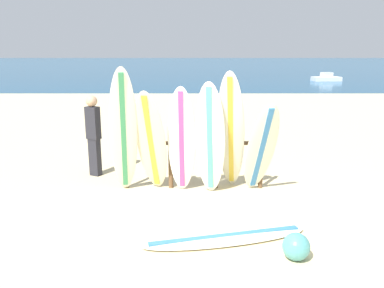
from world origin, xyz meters
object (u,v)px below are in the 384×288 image
object	(u,v)px
surfboard_leaning_center_left	(180,141)
surfboard_leaning_right	(260,149)
surfboard_leaning_center_right	(230,133)
surfboard_lying_on_sand	(225,237)
beach_ball	(295,246)
surfboard_leaning_left	(150,142)
surfboard_leaning_center	(209,139)
surfboard_leaning_far_left	(122,133)
surfboard_rack	(192,156)
beachgoer_standing	(92,132)
small_boat_offshore	(325,78)

from	to	relation	value
surfboard_leaning_center_left	surfboard_leaning_right	bearing A→B (deg)	-5.13
surfboard_leaning_center_right	surfboard_leaning_right	xyz separation A→B (m)	(0.55, -0.14, -0.27)
surfboard_lying_on_sand	beach_ball	distance (m)	1.05
surfboard_leaning_center_left	beach_ball	size ratio (longest dim) A/B	5.65
surfboard_leaning_left	surfboard_lying_on_sand	world-z (taller)	surfboard_leaning_left
surfboard_leaning_center	surfboard_leaning_center_right	distance (m)	0.42
surfboard_leaning_right	surfboard_lying_on_sand	distance (m)	2.11
surfboard_leaning_center_left	surfboard_lying_on_sand	bearing A→B (deg)	-69.90
surfboard_leaning_far_left	beach_ball	world-z (taller)	surfboard_leaning_far_left
surfboard_rack	surfboard_leaning_far_left	world-z (taller)	surfboard_leaning_far_left
surfboard_leaning_left	surfboard_leaning_right	distance (m)	2.04
surfboard_lying_on_sand	beachgoer_standing	bearing A→B (deg)	131.15
surfboard_leaning_center_right	surfboard_leaning_right	world-z (taller)	surfboard_leaning_center_right
surfboard_leaning_center_right	surfboard_lying_on_sand	world-z (taller)	surfboard_leaning_center_right
surfboard_leaning_left	surfboard_leaning_center	size ratio (longest dim) A/B	0.93
surfboard_leaning_center	surfboard_lying_on_sand	distance (m)	2.08
surfboard_leaning_left	beach_ball	size ratio (longest dim) A/B	5.50
surfboard_leaning_right	beachgoer_standing	size ratio (longest dim) A/B	1.04
surfboard_rack	surfboard_leaning_center_left	xyz separation A→B (m)	(-0.22, -0.31, 0.38)
surfboard_leaning_center_left	surfboard_leaning_left	bearing A→B (deg)	-178.57
surfboard_rack	beachgoer_standing	size ratio (longest dim) A/B	1.59
surfboard_leaning_center_right	beach_ball	distance (m)	2.73
surfboard_leaning_right	beachgoer_standing	bearing A→B (deg)	160.05
surfboard_leaning_right	beach_ball	world-z (taller)	surfboard_leaning_right
surfboard_rack	surfboard_leaning_center_right	size ratio (longest dim) A/B	1.17
surfboard_rack	surfboard_lying_on_sand	xyz separation A→B (m)	(0.47, -2.19, -0.63)
surfboard_rack	surfboard_leaning_right	world-z (taller)	surfboard_leaning_right
surfboard_leaning_center	small_boat_offshore	size ratio (longest dim) A/B	0.91
surfboard_rack	surfboard_leaning_center	world-z (taller)	surfboard_leaning_center
beach_ball	surfboard_leaning_center_left	bearing A→B (deg)	122.73
surfboard_leaning_center_right	beach_ball	xyz separation A→B (m)	(0.65, -2.45, -1.00)
surfboard_leaning_center_left	surfboard_leaning_center	bearing A→B (deg)	-11.09
surfboard_rack	surfboard_leaning_center	size ratio (longest dim) A/B	1.28
surfboard_leaning_far_left	beach_ball	bearing A→B (deg)	-41.35
surfboard_leaning_right	surfboard_leaning_center_left	bearing A→B (deg)	174.87
surfboard_leaning_left	surfboard_leaning_center_right	size ratio (longest dim) A/B	0.85
surfboard_leaning_center	small_boat_offshore	bearing A→B (deg)	67.34
surfboard_leaning_center	beach_ball	xyz separation A→B (m)	(1.04, -2.34, -0.90)
surfboard_leaning_center_right	surfboard_leaning_far_left	bearing A→B (deg)	-175.91
surfboard_leaning_center	surfboard_leaning_center_right	xyz separation A→B (m)	(0.39, 0.11, 0.10)
surfboard_leaning_left	surfboard_leaning_center_left	xyz separation A→B (m)	(0.56, 0.01, 0.03)
surfboard_lying_on_sand	beach_ball	size ratio (longest dim) A/B	6.88
beach_ball	beachgoer_standing	bearing A→B (deg)	134.57
surfboard_leaning_far_left	surfboard_lying_on_sand	distance (m)	2.74
surfboard_lying_on_sand	beachgoer_standing	distance (m)	4.07
beachgoer_standing	surfboard_leaning_center_right	bearing A→B (deg)	-20.96
surfboard_lying_on_sand	beach_ball	bearing A→B (deg)	-32.29
beach_ball	surfboard_lying_on_sand	bearing A→B (deg)	147.71
surfboard_leaning_far_left	small_boat_offshore	xyz separation A→B (m)	(12.33, 25.77, -0.97)
surfboard_leaning_left	beach_ball	xyz separation A→B (m)	(2.13, -2.43, -0.83)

